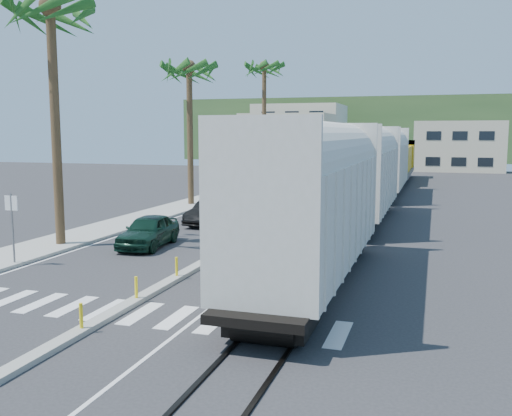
{
  "coord_description": "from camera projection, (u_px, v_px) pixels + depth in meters",
  "views": [
    {
      "loc": [
        9.03,
        -16.83,
        5.44
      ],
      "look_at": [
        1.26,
        7.84,
        2.0
      ],
      "focal_mm": 40.0,
      "sensor_mm": 36.0,
      "label": 1
    }
  ],
  "objects": [
    {
      "name": "ground",
      "position": [
        151.0,
        294.0,
        19.32
      ],
      "size": [
        140.0,
        140.0,
        0.0
      ],
      "primitive_type": "plane",
      "color": "#28282B",
      "rests_on": "ground"
    },
    {
      "name": "sidewalk",
      "position": [
        204.0,
        200.0,
        45.47
      ],
      "size": [
        3.0,
        90.0,
        0.15
      ],
      "primitive_type": "cube",
      "color": "gray",
      "rests_on": "ground"
    },
    {
      "name": "rails",
      "position": [
        380.0,
        202.0,
        44.3
      ],
      "size": [
        1.56,
        100.0,
        0.06
      ],
      "color": "black",
      "rests_on": "ground"
    },
    {
      "name": "median",
      "position": [
        292.0,
        213.0,
        38.18
      ],
      "size": [
        0.45,
        60.0,
        0.85
      ],
      "color": "gray",
      "rests_on": "ground"
    },
    {
      "name": "crosswalk",
      "position": [
        120.0,
        311.0,
        17.42
      ],
      "size": [
        14.0,
        2.2,
        0.01
      ],
      "primitive_type": "cube",
      "color": "silver",
      "rests_on": "ground"
    },
    {
      "name": "lane_markings",
      "position": [
        281.0,
        204.0,
        43.59
      ],
      "size": [
        9.42,
        90.0,
        0.01
      ],
      "color": "silver",
      "rests_on": "ground"
    },
    {
      "name": "freight_train",
      "position": [
        374.0,
        169.0,
        39.46
      ],
      "size": [
        3.0,
        60.94,
        5.85
      ],
      "color": "beige",
      "rests_on": "ground"
    },
    {
      "name": "palm_trees",
      "position": [
        195.0,
        59.0,
        41.77
      ],
      "size": [
        3.5,
        37.2,
        13.75
      ],
      "color": "brown",
      "rests_on": "ground"
    },
    {
      "name": "street_sign",
      "position": [
        12.0,
        218.0,
        23.12
      ],
      "size": [
        0.6,
        0.08,
        3.0
      ],
      "color": "slate",
      "rests_on": "ground"
    },
    {
      "name": "buildings",
      "position": [
        332.0,
        139.0,
        88.4
      ],
      "size": [
        38.0,
        27.0,
        10.0
      ],
      "color": "beige",
      "rests_on": "ground"
    },
    {
      "name": "hillside",
      "position": [
        389.0,
        130.0,
        113.07
      ],
      "size": [
        80.0,
        20.0,
        12.0
      ],
      "primitive_type": "cube",
      "color": "#385628",
      "rests_on": "ground"
    },
    {
      "name": "car_lead",
      "position": [
        149.0,
        231.0,
        27.19
      ],
      "size": [
        2.61,
        4.83,
        1.54
      ],
      "primitive_type": "imported",
      "rotation": [
        0.0,
        0.0,
        0.09
      ],
      "color": "black",
      "rests_on": "ground"
    },
    {
      "name": "car_second",
      "position": [
        211.0,
        212.0,
        33.81
      ],
      "size": [
        2.31,
        4.71,
        1.46
      ],
      "primitive_type": "imported",
      "rotation": [
        0.0,
        0.0,
        -0.09
      ],
      "color": "black",
      "rests_on": "ground"
    },
    {
      "name": "car_third",
      "position": [
        243.0,
        201.0,
        39.4
      ],
      "size": [
        2.09,
        4.97,
        1.43
      ],
      "primitive_type": "imported",
      "rotation": [
        0.0,
        0.0,
        -0.01
      ],
      "color": "black",
      "rests_on": "ground"
    },
    {
      "name": "car_rear",
      "position": [
        259.0,
        195.0,
        43.98
      ],
      "size": [
        2.4,
        4.62,
        1.24
      ],
      "primitive_type": "imported",
      "rotation": [
        0.0,
        0.0,
        -0.04
      ],
      "color": "#B8BABD",
      "rests_on": "ground"
    },
    {
      "name": "cyclist",
      "position": [
        231.0,
        265.0,
        20.43
      ],
      "size": [
        1.9,
        2.36,
        2.31
      ],
      "rotation": [
        0.0,
        0.0,
        1.23
      ],
      "color": "#9EA0A5",
      "rests_on": "ground"
    }
  ]
}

